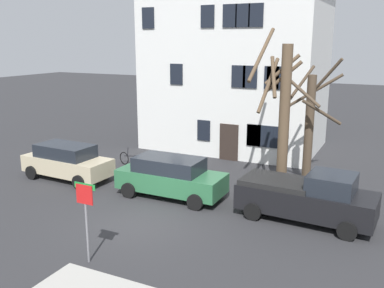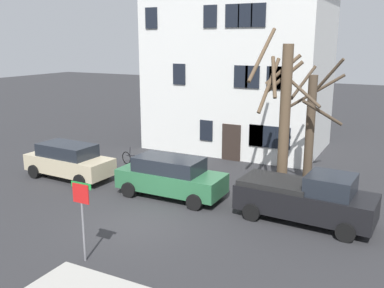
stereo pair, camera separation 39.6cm
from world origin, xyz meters
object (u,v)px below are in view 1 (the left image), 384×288
(car_beige_wagon, at_px, (67,161))
(bicycle_leaning, at_px, (131,160))
(tree_bare_mid, at_px, (310,126))
(car_green_wagon, at_px, (171,176))
(street_sign_pole, at_px, (85,208))
(pickup_truck_black, at_px, (307,197))
(building_main, at_px, (236,56))
(tree_bare_near, at_px, (282,113))

(car_beige_wagon, bearing_deg, bicycle_leaning, 64.31)
(tree_bare_mid, relative_size, car_beige_wagon, 1.29)
(bicycle_leaning, bearing_deg, car_green_wagon, -36.58)
(tree_bare_mid, xyz_separation_m, street_sign_pole, (-4.70, -9.52, -1.24))
(pickup_truck_black, bearing_deg, building_main, 123.46)
(car_green_wagon, distance_m, street_sign_pole, 6.24)
(car_beige_wagon, height_order, car_green_wagon, car_green_wagon)
(car_beige_wagon, bearing_deg, street_sign_pole, -44.04)
(street_sign_pole, xyz_separation_m, bicycle_leaning, (-4.75, 9.32, -1.44))
(car_beige_wagon, distance_m, pickup_truck_black, 11.70)
(car_beige_wagon, bearing_deg, tree_bare_mid, 17.31)
(tree_bare_mid, height_order, car_beige_wagon, tree_bare_mid)
(street_sign_pole, bearing_deg, pickup_truck_black, 48.81)
(building_main, relative_size, pickup_truck_black, 2.18)
(tree_bare_near, bearing_deg, car_beige_wagon, -165.75)
(building_main, bearing_deg, street_sign_pole, -85.38)
(tree_bare_mid, height_order, pickup_truck_black, tree_bare_mid)
(tree_bare_near, relative_size, car_green_wagon, 1.53)
(building_main, relative_size, street_sign_pole, 4.40)
(tree_bare_near, bearing_deg, tree_bare_mid, 40.84)
(car_green_wagon, relative_size, pickup_truck_black, 0.91)
(tree_bare_near, xyz_separation_m, bicycle_leaning, (-8.41, 0.70, -3.30))
(tree_bare_near, bearing_deg, pickup_truck_black, -54.71)
(pickup_truck_black, distance_m, bicycle_leaning, 10.64)
(street_sign_pole, bearing_deg, bicycle_leaning, 116.98)
(car_beige_wagon, relative_size, street_sign_pole, 1.81)
(car_beige_wagon, relative_size, pickup_truck_black, 0.90)
(pickup_truck_black, relative_size, bicycle_leaning, 3.04)
(tree_bare_near, xyz_separation_m, pickup_truck_black, (1.74, -2.45, -2.72))
(car_beige_wagon, bearing_deg, building_main, 64.08)
(tree_bare_near, distance_m, tree_bare_mid, 1.51)
(tree_bare_near, distance_m, car_beige_wagon, 10.64)
(tree_bare_near, bearing_deg, street_sign_pole, -113.02)
(tree_bare_near, distance_m, bicycle_leaning, 9.06)
(tree_bare_mid, relative_size, car_green_wagon, 1.26)
(building_main, xyz_separation_m, tree_bare_mid, (6.02, -6.81, -2.70))
(tree_bare_mid, bearing_deg, tree_bare_near, -139.16)
(bicycle_leaning, bearing_deg, building_main, 63.97)
(tree_bare_near, height_order, street_sign_pole, tree_bare_near)
(pickup_truck_black, bearing_deg, tree_bare_mid, 101.72)
(tree_bare_mid, bearing_deg, car_green_wagon, -147.12)
(pickup_truck_black, bearing_deg, bicycle_leaning, 162.74)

